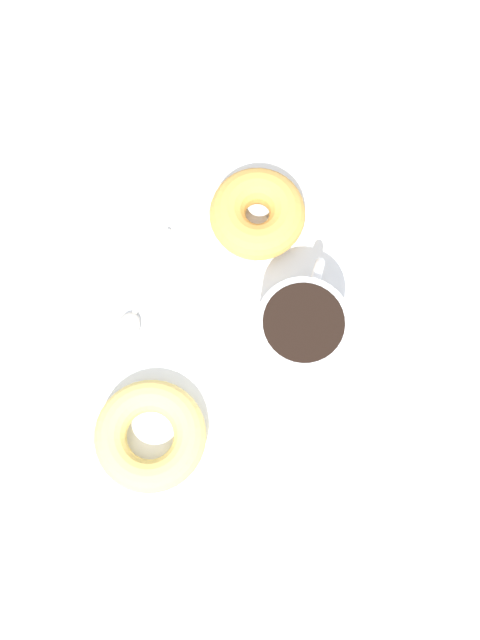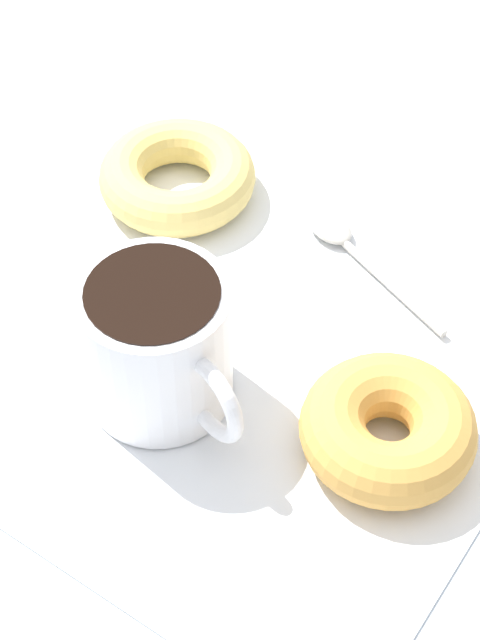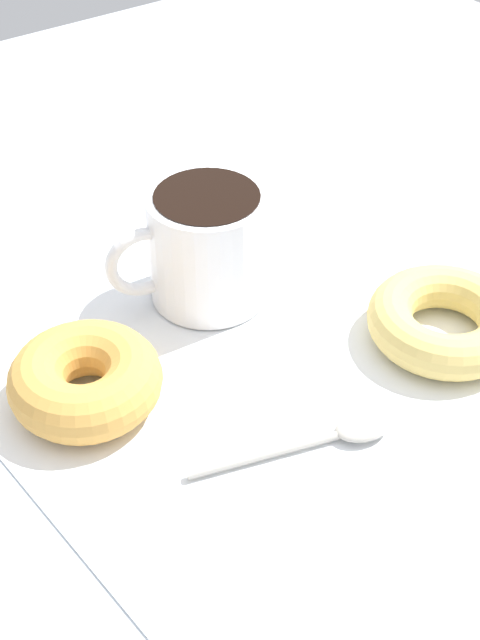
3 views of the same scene
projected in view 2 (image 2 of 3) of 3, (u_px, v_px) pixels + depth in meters
The scene contains 6 objects.
ground_plane at pixel (239, 330), 68.00cm from camera, with size 120.00×120.00×2.00cm, color #B2BCC6.
napkin at pixel (240, 343), 65.77cm from camera, with size 35.93×35.93×0.30cm, color white.
coffee_cup at pixel (159, 344), 59.79cm from camera, with size 8.61×11.79×8.50cm.
donut_near_cup at pixel (388, 429), 59.05cm from camera, with size 9.91×9.91×3.73cm, color gold.
donut_far at pixel (177, 176), 73.39cm from camera, with size 10.81×10.81×3.14cm, color #E5C66B.
spoon at pixel (347, 243), 70.75cm from camera, with size 5.09×13.11×0.90cm.
Camera 2 is at (-34.52, -27.86, 50.55)cm, focal length 60.00 mm.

